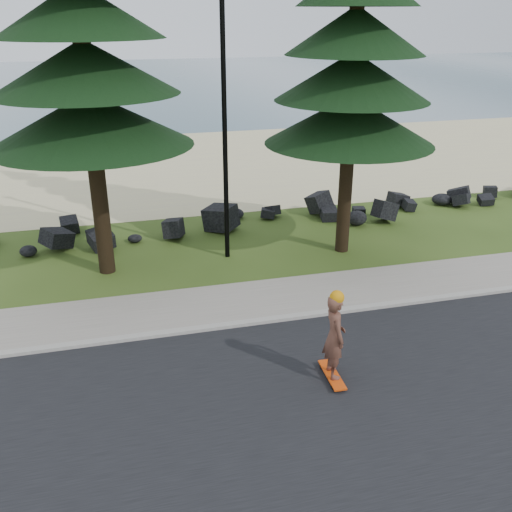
% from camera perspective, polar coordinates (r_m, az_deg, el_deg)
% --- Properties ---
extents(ground, '(160.00, 160.00, 0.00)m').
position_cam_1_polar(ground, '(14.30, -0.25, -4.95)').
color(ground, '#314816').
rests_on(ground, ground).
extents(road, '(160.00, 7.00, 0.02)m').
position_cam_1_polar(road, '(10.71, 5.89, -16.00)').
color(road, black).
rests_on(road, ground).
extents(kerb, '(160.00, 0.20, 0.10)m').
position_cam_1_polar(kerb, '(13.51, 0.69, -6.52)').
color(kerb, '#A6A095').
rests_on(kerb, ground).
extents(sidewalk, '(160.00, 2.00, 0.08)m').
position_cam_1_polar(sidewalk, '(14.45, -0.45, -4.45)').
color(sidewalk, gray).
rests_on(sidewalk, ground).
extents(beach_sand, '(160.00, 15.00, 0.01)m').
position_cam_1_polar(beach_sand, '(27.73, -7.69, 8.99)').
color(beach_sand, beige).
rests_on(beach_sand, ground).
extents(ocean, '(160.00, 58.00, 0.01)m').
position_cam_1_polar(ocean, '(63.65, -12.06, 16.74)').
color(ocean, '#345764').
rests_on(ocean, ground).
extents(seawall_boulders, '(60.00, 2.40, 1.10)m').
position_cam_1_polar(seawall_boulders, '(19.30, -4.33, 2.71)').
color(seawall_boulders, black).
rests_on(seawall_boulders, ground).
extents(lamp_post, '(0.25, 0.14, 8.14)m').
position_cam_1_polar(lamp_post, '(15.93, -3.18, 13.76)').
color(lamp_post, black).
rests_on(lamp_post, ground).
extents(skateboarder, '(0.44, 1.06, 1.95)m').
position_cam_1_polar(skateboarder, '(11.22, 7.85, -7.98)').
color(skateboarder, '#DC440C').
rests_on(skateboarder, ground).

